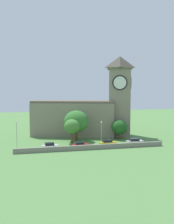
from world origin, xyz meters
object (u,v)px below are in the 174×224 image
(car_yellow, at_px, (108,143))
(tree_by_tower, at_px, (76,122))
(streetlamp_west_end, at_px, (17,131))
(streetlamp_west_mid, at_px, (101,129))
(tree_churchyard, at_px, (119,127))
(church, at_px, (86,112))
(car_white, at_px, (50,146))
(car_red, at_px, (80,145))
(tree_riverside_west, at_px, (72,127))
(car_silver, at_px, (135,141))

(car_yellow, relative_size, tree_by_tower, 0.49)
(car_yellow, bearing_deg, streetlamp_west_end, 175.60)
(streetlamp_west_mid, relative_size, tree_churchyard, 1.09)
(church, relative_size, car_white, 8.27)
(car_red, height_order, tree_riverside_west, tree_riverside_west)
(tree_riverside_west, bearing_deg, car_silver, -19.98)
(tree_churchyard, bearing_deg, streetlamp_west_mid, -140.34)
(car_yellow, xyz_separation_m, tree_riverside_west, (-9.00, 6.09, 4.04))
(car_red, bearing_deg, tree_riverside_west, 97.45)
(car_silver, relative_size, tree_riverside_west, 0.66)
(church, xyz_separation_m, car_silver, (9.87, -18.47, -7.08))
(car_yellow, distance_m, tree_by_tower, 12.70)
(car_yellow, bearing_deg, church, 95.78)
(tree_by_tower, height_order, tree_churchyard, tree_by_tower)
(streetlamp_west_end, distance_m, tree_riverside_west, 16.16)
(car_yellow, distance_m, tree_riverside_west, 11.59)
(car_silver, relative_size, tree_churchyard, 0.76)
(car_red, bearing_deg, car_white, -179.59)
(streetlamp_west_mid, bearing_deg, car_silver, -12.16)
(car_white, distance_m, tree_churchyard, 24.73)
(church, bearing_deg, car_yellow, -84.22)
(car_red, height_order, car_silver, car_silver)
(car_white, distance_m, car_red, 8.06)
(car_yellow, bearing_deg, tree_riverside_west, 145.93)
(car_yellow, xyz_separation_m, tree_churchyard, (6.58, 8.45, 2.99))
(car_white, distance_m, car_silver, 24.18)
(car_yellow, bearing_deg, car_silver, -0.70)
(tree_riverside_west, bearing_deg, tree_by_tower, 59.02)
(car_white, relative_size, streetlamp_west_end, 0.56)
(car_white, xyz_separation_m, streetlamp_west_mid, (14.85, 2.74, 3.59))
(car_red, relative_size, tree_churchyard, 0.68)
(car_white, relative_size, car_yellow, 0.91)
(church, distance_m, streetlamp_west_mid, 16.83)
(car_yellow, bearing_deg, tree_by_tower, 127.78)
(car_yellow, xyz_separation_m, car_silver, (8.01, -0.10, 0.03))
(church, height_order, car_red, church)
(tree_churchyard, bearing_deg, tree_by_tower, 176.87)
(church, bearing_deg, streetlamp_west_end, -144.09)
(car_white, xyz_separation_m, tree_riverside_west, (7.16, 6.91, 3.99))
(streetlamp_west_mid, relative_size, tree_by_tower, 0.72)
(car_red, bearing_deg, church, 71.93)
(tree_by_tower, bearing_deg, streetlamp_west_mid, -51.39)
(car_silver, bearing_deg, tree_riverside_west, 160.02)
(car_white, distance_m, car_yellow, 16.18)
(tree_by_tower, bearing_deg, car_red, -95.56)
(car_silver, relative_size, streetlamp_west_mid, 0.69)
(car_silver, distance_m, streetlamp_west_end, 32.93)
(church, relative_size, tree_churchyard, 5.62)
(car_white, bearing_deg, car_red, 0.41)
(car_red, xyz_separation_m, streetlamp_west_mid, (6.79, 2.68, 3.67))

